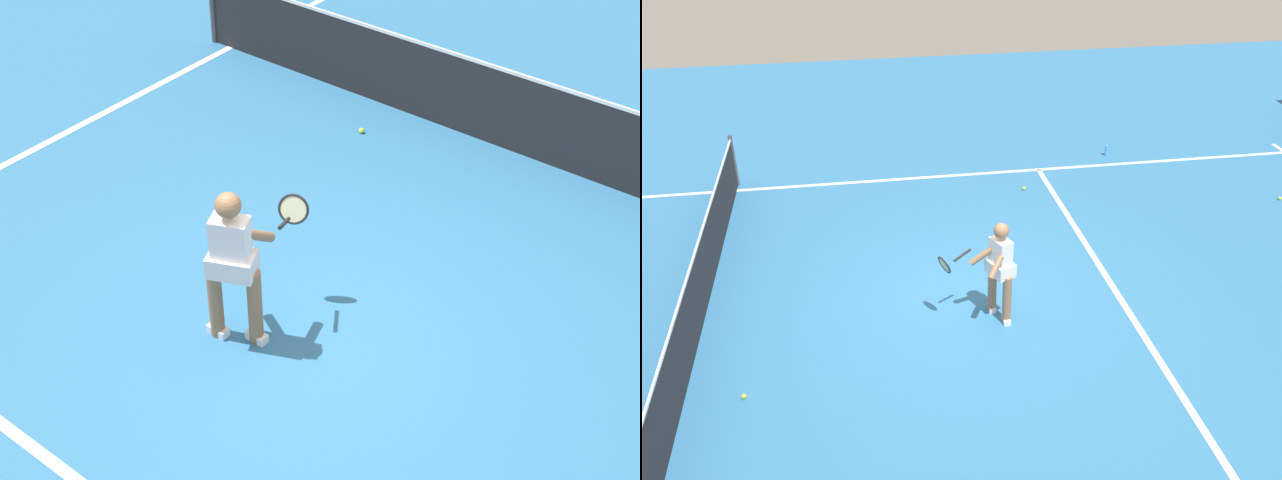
% 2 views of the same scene
% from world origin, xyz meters
% --- Properties ---
extents(ground_plane, '(27.29, 27.29, 0.00)m').
position_xyz_m(ground_plane, '(0.00, 0.00, 0.00)').
color(ground_plane, teal).
extents(court_net, '(9.66, 0.08, 1.06)m').
position_xyz_m(court_net, '(0.00, 3.89, 0.50)').
color(court_net, '#4C4C51').
rests_on(court_net, ground).
extents(tennis_player, '(0.67, 1.12, 1.55)m').
position_xyz_m(tennis_player, '(-0.52, -0.36, 0.85)').
color(tennis_player, '#8C6647').
rests_on(tennis_player, ground).
extents(tennis_ball_mid, '(0.07, 0.07, 0.07)m').
position_xyz_m(tennis_ball_mid, '(-1.71, 3.14, 0.03)').
color(tennis_ball_mid, '#D1E533').
rests_on(tennis_ball_mid, ground).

